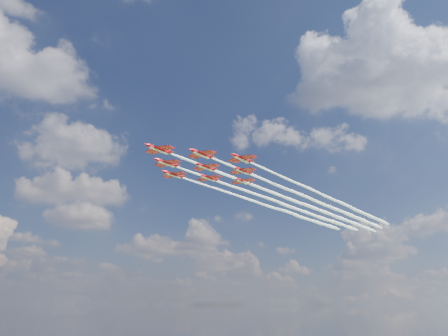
{
  "coord_description": "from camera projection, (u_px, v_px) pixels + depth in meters",
  "views": [
    {
      "loc": [
        -51.36,
        -122.11,
        38.66
      ],
      "look_at": [
        12.14,
        -3.32,
        81.09
      ],
      "focal_mm": 35.0,
      "sensor_mm": 36.0,
      "label": 1
    }
  ],
  "objects": [
    {
      "name": "jet_row3_centre",
      "position": [
        305.0,
        205.0,
        194.65
      ],
      "size": [
        134.51,
        64.73,
        2.64
      ],
      "rotation": [
        0.0,
        0.0,
        0.43
      ],
      "color": "red"
    },
    {
      "name": "jet_row4_starb",
      "position": [
        302.0,
        211.0,
        206.76
      ],
      "size": [
        134.51,
        64.73,
        2.64
      ],
      "rotation": [
        0.0,
        0.0,
        0.43
      ],
      "color": "red"
    },
    {
      "name": "jet_tail",
      "position": [
        325.0,
        213.0,
        210.67
      ],
      "size": [
        134.51,
        64.73,
        2.64
      ],
      "rotation": [
        0.0,
        0.0,
        0.43
      ],
      "color": "red"
    },
    {
      "name": "jet_row3_starb",
      "position": [
        278.0,
        209.0,
        202.85
      ],
      "size": [
        134.51,
        64.73,
        2.64
      ],
      "rotation": [
        0.0,
        0.0,
        0.43
      ],
      "color": "red"
    },
    {
      "name": "jet_row4_port",
      "position": [
        330.0,
        207.0,
        198.56
      ],
      "size": [
        134.51,
        64.73,
        2.64
      ],
      "rotation": [
        0.0,
        0.0,
        0.43
      ],
      "color": "red"
    },
    {
      "name": "jet_lead",
      "position": [
        282.0,
        196.0,
        178.62
      ],
      "size": [
        134.51,
        64.73,
        2.64
      ],
      "rotation": [
        0.0,
        0.0,
        0.43
      ],
      "color": "red"
    },
    {
      "name": "jet_row3_port",
      "position": [
        335.0,
        200.0,
        186.44
      ],
      "size": [
        134.51,
        64.73,
        2.64
      ],
      "rotation": [
        0.0,
        0.0,
        0.43
      ],
      "color": "red"
    },
    {
      "name": "jet_row2_starb",
      "position": [
        279.0,
        203.0,
        190.74
      ],
      "size": [
        134.51,
        64.73,
        2.64
      ],
      "rotation": [
        0.0,
        0.0,
        0.43
      ],
      "color": "red"
    },
    {
      "name": "jet_row2_port",
      "position": [
        309.0,
        198.0,
        182.53
      ],
      "size": [
        134.51,
        64.73,
        2.64
      ],
      "rotation": [
        0.0,
        0.0,
        0.43
      ],
      "color": "red"
    }
  ]
}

